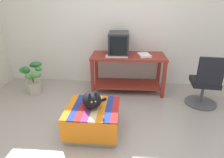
{
  "coord_description": "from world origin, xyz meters",
  "views": [
    {
      "loc": [
        0.26,
        -1.85,
        1.69
      ],
      "look_at": [
        0.03,
        0.85,
        0.55
      ],
      "focal_mm": 30.42,
      "sensor_mm": 36.0,
      "label": 1
    }
  ],
  "objects_px": {
    "keyboard": "(117,56)",
    "potted_plant": "(34,79)",
    "tv_monitor": "(119,44)",
    "book": "(144,55)",
    "ottoman_with_blanket": "(93,119)",
    "office_chair": "(205,85)",
    "cat": "(92,100)",
    "desk": "(128,67)"
  },
  "relations": [
    {
      "from": "office_chair",
      "to": "keyboard",
      "type": "bearing_deg",
      "value": -6.91
    },
    {
      "from": "desk",
      "to": "cat",
      "type": "xyz_separation_m",
      "value": [
        -0.45,
        -1.33,
        -0.0
      ]
    },
    {
      "from": "desk",
      "to": "keyboard",
      "type": "xyz_separation_m",
      "value": [
        -0.21,
        -0.14,
        0.25
      ]
    },
    {
      "from": "keyboard",
      "to": "book",
      "type": "bearing_deg",
      "value": 8.34
    },
    {
      "from": "desk",
      "to": "potted_plant",
      "type": "height_order",
      "value": "desk"
    },
    {
      "from": "keyboard",
      "to": "ottoman_with_blanket",
      "type": "distance_m",
      "value": 1.33
    },
    {
      "from": "tv_monitor",
      "to": "potted_plant",
      "type": "distance_m",
      "value": 1.76
    },
    {
      "from": "potted_plant",
      "to": "keyboard",
      "type": "bearing_deg",
      "value": 4.21
    },
    {
      "from": "desk",
      "to": "ottoman_with_blanket",
      "type": "relative_size",
      "value": 2.0
    },
    {
      "from": "tv_monitor",
      "to": "book",
      "type": "distance_m",
      "value": 0.52
    },
    {
      "from": "keyboard",
      "to": "potted_plant",
      "type": "relative_size",
      "value": 0.66
    },
    {
      "from": "desk",
      "to": "keyboard",
      "type": "height_order",
      "value": "keyboard"
    },
    {
      "from": "keyboard",
      "to": "potted_plant",
      "type": "bearing_deg",
      "value": -179.21
    },
    {
      "from": "book",
      "to": "potted_plant",
      "type": "height_order",
      "value": "book"
    },
    {
      "from": "keyboard",
      "to": "office_chair",
      "type": "distance_m",
      "value": 1.57
    },
    {
      "from": "book",
      "to": "potted_plant",
      "type": "xyz_separation_m",
      "value": [
        -2.08,
        -0.22,
        -0.47
      ]
    },
    {
      "from": "tv_monitor",
      "to": "book",
      "type": "relative_size",
      "value": 1.92
    },
    {
      "from": "ottoman_with_blanket",
      "to": "cat",
      "type": "height_order",
      "value": "cat"
    },
    {
      "from": "ottoman_with_blanket",
      "to": "office_chair",
      "type": "distance_m",
      "value": 1.94
    },
    {
      "from": "ottoman_with_blanket",
      "to": "potted_plant",
      "type": "bearing_deg",
      "value": 141.38
    },
    {
      "from": "office_chair",
      "to": "potted_plant",
      "type": "bearing_deg",
      "value": 1.67
    },
    {
      "from": "book",
      "to": "ottoman_with_blanket",
      "type": "height_order",
      "value": "book"
    },
    {
      "from": "book",
      "to": "cat",
      "type": "xyz_separation_m",
      "value": [
        -0.74,
        -1.3,
        -0.25
      ]
    },
    {
      "from": "tv_monitor",
      "to": "ottoman_with_blanket",
      "type": "distance_m",
      "value": 1.6
    },
    {
      "from": "desk",
      "to": "keyboard",
      "type": "distance_m",
      "value": 0.35
    },
    {
      "from": "tv_monitor",
      "to": "cat",
      "type": "relative_size",
      "value": 1.32
    },
    {
      "from": "keyboard",
      "to": "office_chair",
      "type": "xyz_separation_m",
      "value": [
        1.49,
        -0.33,
        -0.36
      ]
    },
    {
      "from": "tv_monitor",
      "to": "cat",
      "type": "xyz_separation_m",
      "value": [
        -0.26,
        -1.39,
        -0.43
      ]
    },
    {
      "from": "potted_plant",
      "to": "cat",
      "type": "bearing_deg",
      "value": -38.72
    },
    {
      "from": "desk",
      "to": "cat",
      "type": "relative_size",
      "value": 3.5
    },
    {
      "from": "cat",
      "to": "potted_plant",
      "type": "height_order",
      "value": "cat"
    },
    {
      "from": "desk",
      "to": "ottoman_with_blanket",
      "type": "distance_m",
      "value": 1.44
    },
    {
      "from": "book",
      "to": "office_chair",
      "type": "distance_m",
      "value": 1.15
    },
    {
      "from": "desk",
      "to": "office_chair",
      "type": "xyz_separation_m",
      "value": [
        1.28,
        -0.48,
        -0.11
      ]
    },
    {
      "from": "ottoman_with_blanket",
      "to": "office_chair",
      "type": "height_order",
      "value": "office_chair"
    },
    {
      "from": "desk",
      "to": "potted_plant",
      "type": "distance_m",
      "value": 1.82
    },
    {
      "from": "ottoman_with_blanket",
      "to": "cat",
      "type": "xyz_separation_m",
      "value": [
        -0.0,
        -0.0,
        0.3
      ]
    },
    {
      "from": "cat",
      "to": "office_chair",
      "type": "distance_m",
      "value": 1.93
    },
    {
      "from": "potted_plant",
      "to": "tv_monitor",
      "type": "bearing_deg",
      "value": 11.27
    },
    {
      "from": "ottoman_with_blanket",
      "to": "book",
      "type": "bearing_deg",
      "value": 60.32
    },
    {
      "from": "tv_monitor",
      "to": "potted_plant",
      "type": "height_order",
      "value": "tv_monitor"
    },
    {
      "from": "tv_monitor",
      "to": "book",
      "type": "bearing_deg",
      "value": -13.33
    }
  ]
}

